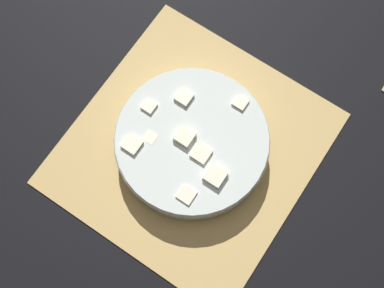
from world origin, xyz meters
The scene contains 3 objects.
ground_plane centered at (0.00, 0.00, 0.00)m, with size 6.00×6.00×0.00m, color black.
bamboo_mat_center centered at (0.00, 0.00, 0.00)m, with size 0.43×0.41×0.01m.
fruit_salad_bowl centered at (0.00, 0.00, 0.04)m, with size 0.27×0.27×0.06m.
Camera 1 is at (0.23, 0.15, 0.93)m, focal length 50.00 mm.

